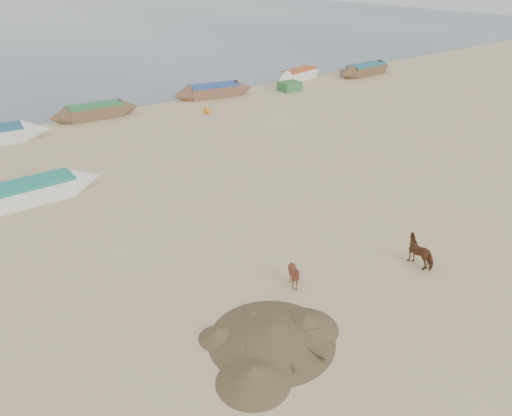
% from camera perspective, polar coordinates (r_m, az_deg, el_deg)
% --- Properties ---
extents(ground, '(140.00, 140.00, 0.00)m').
position_cam_1_polar(ground, '(15.32, 9.37, -8.67)').
color(ground, tan).
rests_on(ground, ground).
extents(calf_front, '(0.97, 0.92, 0.86)m').
position_cam_1_polar(calf_front, '(14.81, 4.42, -7.68)').
color(calf_front, '#5B2C1D').
rests_on(calf_front, ground).
extents(calf_right, '(1.08, 1.15, 0.93)m').
position_cam_1_polar(calf_right, '(16.69, 18.41, -4.69)').
color(calf_right, '#59341C').
rests_on(calf_right, ground).
extents(near_canoe, '(5.80, 1.32, 0.83)m').
position_cam_1_polar(near_canoe, '(21.86, -24.41, 1.71)').
color(near_canoe, white).
rests_on(near_canoe, ground).
extents(debris_pile, '(4.21, 4.21, 0.45)m').
position_cam_1_polar(debris_pile, '(13.09, 1.81, -14.11)').
color(debris_pile, brown).
rests_on(debris_pile, ground).
extents(waterline_canoes, '(56.28, 4.18, 0.89)m').
position_cam_1_polar(waterline_canoes, '(30.94, -21.10, 9.28)').
color(waterline_canoes, brown).
rests_on(waterline_canoes, ground).
extents(beach_clutter, '(45.76, 5.08, 0.64)m').
position_cam_1_polar(beach_clutter, '(32.10, -11.83, 10.84)').
color(beach_clutter, '#2C6239').
rests_on(beach_clutter, ground).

